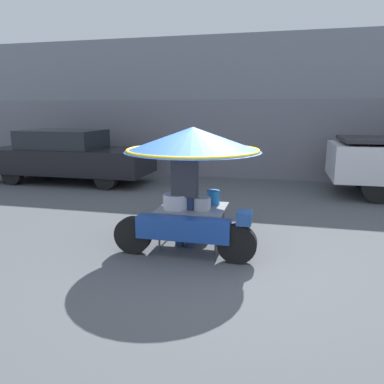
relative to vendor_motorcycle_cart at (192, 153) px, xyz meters
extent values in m
plane|color=#4C4F54|center=(0.49, -0.42, -1.47)|extent=(36.00, 36.00, 0.00)
cube|color=gray|center=(0.49, 7.13, 0.67)|extent=(28.00, 2.00, 4.28)
cube|color=slate|center=(0.49, 6.10, -0.27)|extent=(23.80, 0.06, 2.40)
cylinder|color=black|center=(0.77, -0.53, -1.19)|extent=(0.56, 0.14, 0.56)
cylinder|color=black|center=(-0.78, -0.53, -1.19)|extent=(0.56, 0.14, 0.56)
cube|color=#1E479E|center=(0.00, -0.53, -1.03)|extent=(1.37, 0.24, 0.32)
cube|color=#234C93|center=(0.86, -0.53, -0.81)|extent=(0.20, 0.24, 0.18)
cylinder|color=black|center=(0.00, 0.32, -1.22)|extent=(0.50, 0.14, 0.50)
cylinder|color=#515156|center=(0.43, -0.32, -1.17)|extent=(0.03, 0.03, 0.59)
cylinder|color=#515156|center=(0.43, 0.43, -1.17)|extent=(0.03, 0.03, 0.59)
cylinder|color=#515156|center=(-0.44, -0.32, -1.17)|extent=(0.03, 0.03, 0.59)
cylinder|color=#515156|center=(-0.44, 0.43, -1.17)|extent=(0.03, 0.03, 0.59)
cube|color=#9E9EA3|center=(0.00, 0.05, -0.87)|extent=(1.02, 0.88, 0.02)
cylinder|color=#B2B2B7|center=(0.00, 0.05, -0.42)|extent=(0.03, 0.03, 0.87)
cone|color=blue|center=(0.00, 0.05, 0.20)|extent=(2.08, 2.08, 0.37)
torus|color=yellow|center=(0.00, 0.05, 0.03)|extent=(2.03, 2.03, 0.05)
cylinder|color=silver|center=(-0.23, -0.10, -0.74)|extent=(0.40, 0.40, 0.23)
cylinder|color=#B7B7BC|center=(0.18, -0.08, -0.76)|extent=(0.26, 0.26, 0.19)
cylinder|color=#1E6BB2|center=(0.28, 0.29, -0.74)|extent=(0.21, 0.21, 0.23)
cylinder|color=navy|center=(-0.18, -0.09, -1.06)|extent=(0.14, 0.14, 0.82)
cylinder|color=navy|center=(0.00, -0.09, -1.06)|extent=(0.14, 0.14, 0.82)
cube|color=#38383D|center=(-0.09, -0.09, -0.35)|extent=(0.38, 0.22, 0.61)
sphere|color=#A87A5B|center=(-0.09, -0.09, 0.07)|extent=(0.22, 0.22, 0.22)
cylinder|color=black|center=(-3.23, 3.53, -1.17)|extent=(0.60, 0.20, 0.60)
cylinder|color=black|center=(-3.23, 5.02, -1.17)|extent=(0.60, 0.20, 0.60)
cylinder|color=black|center=(-6.13, 3.53, -1.17)|extent=(0.60, 0.20, 0.60)
cylinder|color=black|center=(-6.13, 5.02, -1.17)|extent=(0.60, 0.20, 0.60)
cube|color=black|center=(-4.68, 4.27, -0.82)|extent=(4.68, 1.75, 0.70)
cube|color=#1E2328|center=(-4.91, 4.27, -0.21)|extent=(2.24, 1.54, 0.52)
cylinder|color=black|center=(3.53, 3.65, -1.05)|extent=(0.83, 0.24, 0.83)
cylinder|color=black|center=(3.53, 5.35, -1.05)|extent=(0.83, 0.24, 0.83)
camera|label=1|loc=(1.33, -5.47, 0.64)|focal=35.00mm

